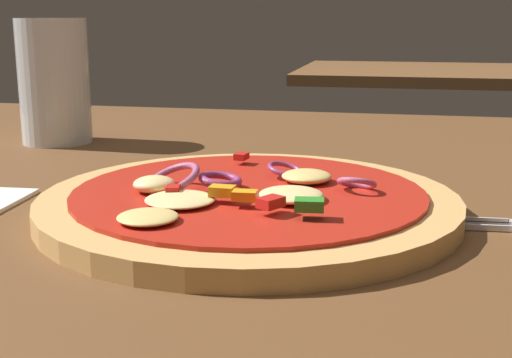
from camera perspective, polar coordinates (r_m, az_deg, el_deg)
name	(u,v)px	position (r m, az deg, el deg)	size (l,w,h in m)	color
dining_table	(328,237)	(0.49, 5.92, -4.78)	(1.19, 1.08, 0.03)	brown
pizza	(249,200)	(0.50, -0.57, -1.76)	(0.30, 0.30, 0.04)	tan
beer_glass	(55,87)	(0.80, -16.23, 7.27)	(0.08, 0.08, 0.14)	silver
background_table	(431,74)	(1.90, 14.17, 8.38)	(0.68, 0.53, 0.03)	brown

